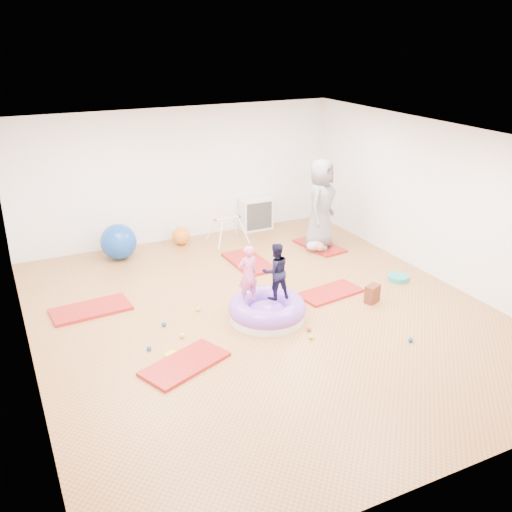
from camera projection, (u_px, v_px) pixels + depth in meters
name	position (u px, v px, depth m)	size (l,w,h in m)	color
room	(265.00, 232.00, 8.64)	(7.01, 8.01, 2.81)	#9D5130
gym_mat_front_left	(185.00, 364.00, 7.76)	(1.20, 0.60, 0.05)	#BA3125
gym_mat_mid_left	(91.00, 309.00, 9.26)	(1.24, 0.62, 0.05)	#BA3125
gym_mat_center_back	(249.00, 262.00, 11.12)	(1.26, 0.63, 0.05)	#BA3125
gym_mat_right	(330.00, 293.00, 9.85)	(1.11, 0.56, 0.05)	#BA3125
gym_mat_rear_right	(319.00, 246.00, 11.95)	(1.14, 0.57, 0.05)	#BA3125
inflatable_cushion	(267.00, 310.00, 8.97)	(1.23, 1.23, 0.39)	white
child_pink	(248.00, 271.00, 8.70)	(0.34, 0.22, 0.94)	#D25F90
child_navy	(276.00, 268.00, 8.83)	(0.45, 0.35, 0.92)	black
adult_caregiver	(321.00, 204.00, 11.53)	(0.90, 0.58, 1.84)	slate
infant	(316.00, 245.00, 11.59)	(0.38, 0.39, 0.22)	#B0BED2
ball_pit_balls	(252.00, 313.00, 9.12)	(3.59, 3.82, 0.07)	yellow
exercise_ball_blue	(119.00, 242.00, 11.23)	(0.71, 0.71, 0.71)	#1242A3
exercise_ball_orange	(181.00, 236.00, 12.03)	(0.39, 0.39, 0.39)	orange
infant_play_gym	(228.00, 226.00, 12.03)	(0.75, 0.71, 0.57)	white
cube_shelf	(256.00, 214.00, 12.88)	(0.72, 0.35, 0.72)	white
balance_disc	(398.00, 278.00, 10.39)	(0.39, 0.39, 0.09)	teal
backpack	(372.00, 294.00, 9.51)	(0.26, 0.16, 0.30)	#A43E1F
yellow_toy	(172.00, 355.00, 8.00)	(0.20, 0.20, 0.03)	yellow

